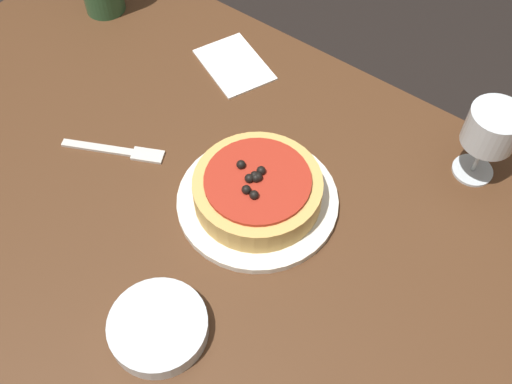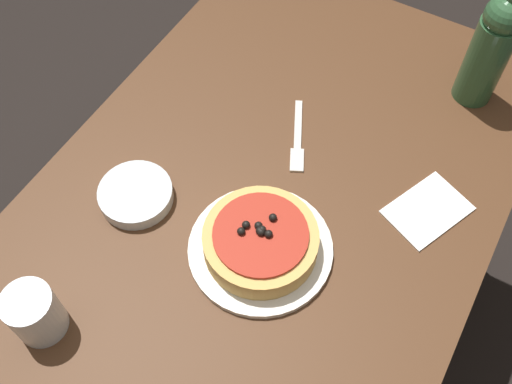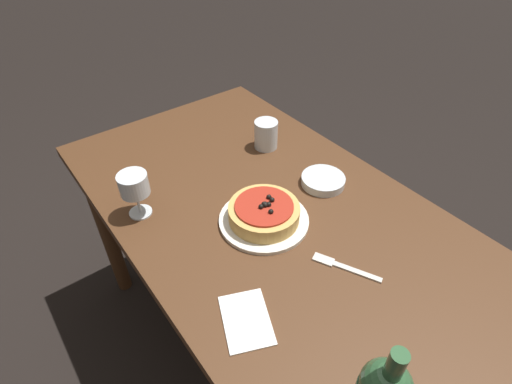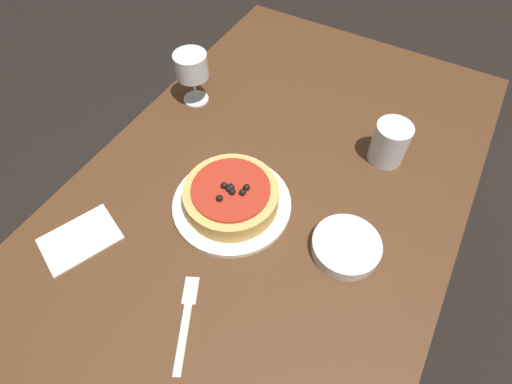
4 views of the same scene
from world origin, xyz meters
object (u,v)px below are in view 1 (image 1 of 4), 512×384
object	(u,v)px
dining_table	(244,256)
side_bowl	(158,327)
fork	(120,151)
dinner_plate	(258,201)
pizza	(258,189)
wine_glass	(492,130)

from	to	relation	value
dining_table	side_bowl	size ratio (longest dim) A/B	10.75
side_bowl	fork	world-z (taller)	side_bowl
dinner_plate	pizza	world-z (taller)	pizza
dinner_plate	fork	bearing A→B (deg)	12.78
pizza	side_bowl	xyz separation A→B (m)	(-0.02, 0.25, -0.02)
side_bowl	fork	distance (m)	0.33
side_bowl	fork	xyz separation A→B (m)	(0.26, -0.19, -0.01)
dinner_plate	wine_glass	bearing A→B (deg)	-133.01
pizza	fork	bearing A→B (deg)	12.77
dinner_plate	pizza	size ratio (longest dim) A/B	1.28
dinner_plate	side_bowl	distance (m)	0.25
fork	dining_table	bearing A→B (deg)	-23.95
wine_glass	side_bowl	size ratio (longest dim) A/B	1.01
wine_glass	pizza	bearing A→B (deg)	46.99
fork	side_bowl	bearing A→B (deg)	-62.37
pizza	dining_table	bearing A→B (deg)	97.91
pizza	side_bowl	world-z (taller)	pizza
wine_glass	fork	world-z (taller)	wine_glass
dining_table	pizza	size ratio (longest dim) A/B	7.38
wine_glass	fork	xyz separation A→B (m)	(0.49, 0.31, -0.10)
dining_table	dinner_plate	distance (m)	0.11
side_bowl	fork	size ratio (longest dim) A/B	0.82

